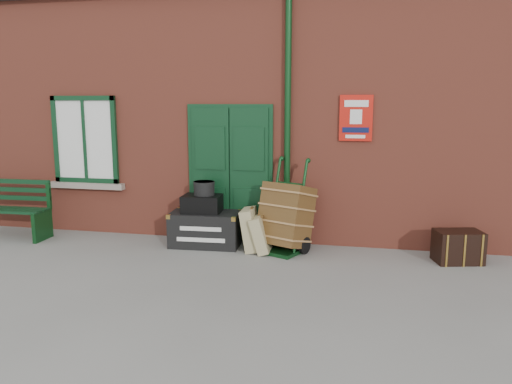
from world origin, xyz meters
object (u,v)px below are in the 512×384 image
(bench, at_px, (2,207))
(houdini_trunk, at_px, (205,229))
(porter_trolley, at_px, (286,217))
(dark_trunk, at_px, (458,247))

(bench, height_order, houdini_trunk, bench)
(bench, xyz_separation_m, porter_trolley, (4.89, 0.17, 0.04))
(houdini_trunk, bearing_deg, dark_trunk, -4.24)
(bench, relative_size, houdini_trunk, 1.51)
(houdini_trunk, distance_m, porter_trolley, 1.34)
(houdini_trunk, relative_size, porter_trolley, 0.78)
(bench, relative_size, dark_trunk, 2.57)
(houdini_trunk, distance_m, dark_trunk, 3.84)
(bench, relative_size, porter_trolley, 1.17)
(bench, bearing_deg, houdini_trunk, 1.71)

